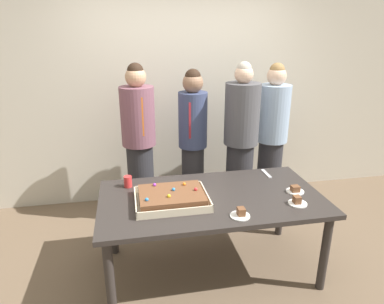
# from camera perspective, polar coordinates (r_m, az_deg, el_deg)

# --- Properties ---
(ground_plane) EXTENTS (12.00, 12.00, 0.00)m
(ground_plane) POSITION_cam_1_polar(r_m,az_deg,el_deg) (3.28, 2.99, -18.73)
(ground_plane) COLOR brown
(interior_back_panel) EXTENTS (8.00, 0.12, 3.00)m
(interior_back_panel) POSITION_cam_1_polar(r_m,az_deg,el_deg) (4.17, -1.99, 12.32)
(interior_back_panel) COLOR beige
(interior_back_panel) RESTS_ON ground_plane
(party_table) EXTENTS (1.85, 0.98, 0.73)m
(party_table) POSITION_cam_1_polar(r_m,az_deg,el_deg) (2.92, 3.21, -8.72)
(party_table) COLOR #2D2826
(party_table) RESTS_ON ground_plane
(sheet_cake) EXTENTS (0.58, 0.46, 0.11)m
(sheet_cake) POSITION_cam_1_polar(r_m,az_deg,el_deg) (2.77, -3.42, -7.56)
(sheet_cake) COLOR beige
(sheet_cake) RESTS_ON party_table
(plated_slice_near_left) EXTENTS (0.15, 0.15, 0.06)m
(plated_slice_near_left) POSITION_cam_1_polar(r_m,az_deg,el_deg) (3.07, 16.76, -6.07)
(plated_slice_near_left) COLOR white
(plated_slice_near_left) RESTS_ON party_table
(plated_slice_near_right) EXTENTS (0.15, 0.15, 0.07)m
(plated_slice_near_right) POSITION_cam_1_polar(r_m,az_deg,el_deg) (2.61, 8.06, -10.14)
(plated_slice_near_right) COLOR white
(plated_slice_near_right) RESTS_ON party_table
(plated_slice_far_left) EXTENTS (0.15, 0.15, 0.07)m
(plated_slice_far_left) POSITION_cam_1_polar(r_m,az_deg,el_deg) (2.88, 17.08, -7.90)
(plated_slice_far_left) COLOR white
(plated_slice_far_left) RESTS_ON party_table
(drink_cup_nearest) EXTENTS (0.07, 0.07, 0.10)m
(drink_cup_nearest) POSITION_cam_1_polar(r_m,az_deg,el_deg) (3.08, -10.60, -4.85)
(drink_cup_nearest) COLOR red
(drink_cup_nearest) RESTS_ON party_table
(cake_server_utensil) EXTENTS (0.03, 0.20, 0.01)m
(cake_server_utensil) POSITION_cam_1_polar(r_m,az_deg,el_deg) (3.38, 12.24, -3.51)
(cake_server_utensil) COLOR silver
(cake_server_utensil) RESTS_ON party_table
(person_serving_front) EXTENTS (0.32, 0.32, 1.65)m
(person_serving_front) POSITION_cam_1_polar(r_m,az_deg,el_deg) (3.81, 0.13, 1.94)
(person_serving_front) COLOR #28282D
(person_serving_front) RESTS_ON ground_plane
(person_green_shirt_behind) EXTENTS (0.37, 0.37, 1.74)m
(person_green_shirt_behind) POSITION_cam_1_polar(r_m,az_deg,el_deg) (3.73, 8.08, 1.67)
(person_green_shirt_behind) COLOR #28282D
(person_green_shirt_behind) RESTS_ON ground_plane
(person_striped_tie_right) EXTENTS (0.36, 0.36, 1.73)m
(person_striped_tie_right) POSITION_cam_1_polar(r_m,az_deg,el_deg) (3.70, -8.77, 1.53)
(person_striped_tie_right) COLOR #28282D
(person_striped_tie_right) RESTS_ON ground_plane
(person_far_right_suit) EXTENTS (0.35, 0.35, 1.70)m
(person_far_right_suit) POSITION_cam_1_polar(r_m,az_deg,el_deg) (4.03, 13.11, 2.57)
(person_far_right_suit) COLOR #28282D
(person_far_right_suit) RESTS_ON ground_plane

